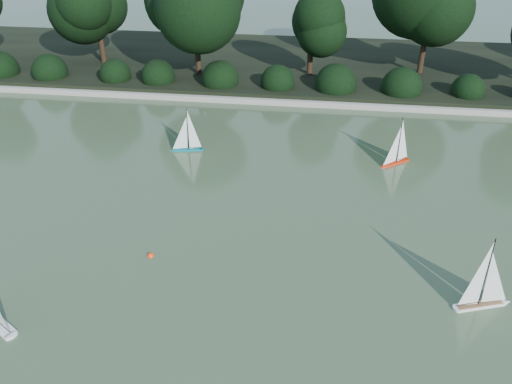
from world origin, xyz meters
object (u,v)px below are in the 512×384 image
sailboat_white_b (487,295)px  sailboat_teal (185,144)px  sailboat_orange (394,157)px  race_buoy (151,256)px

sailboat_white_b → sailboat_teal: 8.23m
sailboat_white_b → sailboat_orange: 5.11m
sailboat_white_b → sailboat_teal: size_ratio=1.15×
sailboat_teal → race_buoy: sailboat_teal is taller
sailboat_teal → sailboat_white_b: bearing=-38.0°
sailboat_orange → race_buoy: (-4.97, -4.48, -0.21)m
sailboat_white_b → race_buoy: (-5.97, 0.53, -0.23)m
sailboat_white_b → sailboat_orange: sailboat_white_b is taller
sailboat_teal → sailboat_orange: bearing=-0.6°
sailboat_white_b → sailboat_orange: size_ratio=1.10×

